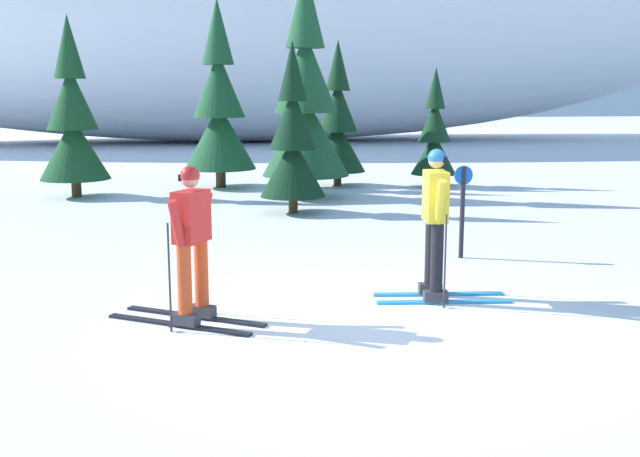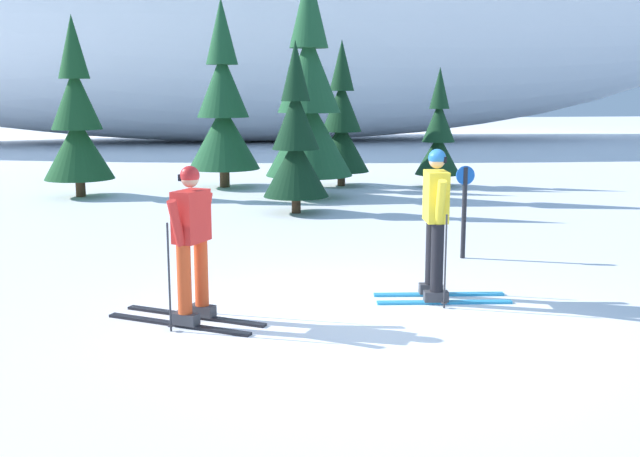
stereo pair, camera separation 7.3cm
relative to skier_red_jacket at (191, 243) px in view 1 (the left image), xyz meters
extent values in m
plane|color=white|center=(2.07, -0.34, -0.88)|extent=(120.00, 120.00, 0.00)
cube|color=black|center=(-0.17, -0.09, -0.87)|extent=(1.53, 1.01, 0.03)
cube|color=black|center=(0.01, 0.19, -0.87)|extent=(1.53, 1.01, 0.03)
cube|color=#38383D|center=(-0.08, -0.14, -0.79)|extent=(0.31, 0.27, 0.12)
cube|color=#38383D|center=(0.10, 0.14, -0.79)|extent=(0.31, 0.27, 0.12)
cylinder|color=#DB471E|center=(-0.08, -0.14, -0.36)|extent=(0.15, 0.15, 0.74)
cylinder|color=#DB471E|center=(0.10, 0.14, -0.36)|extent=(0.15, 0.15, 0.74)
cube|color=red|center=(0.01, 0.00, 0.28)|extent=(0.43, 0.48, 0.55)
cylinder|color=red|center=(-0.13, -0.22, 0.21)|extent=(0.23, 0.29, 0.58)
cylinder|color=red|center=(0.14, 0.21, 0.21)|extent=(0.23, 0.29, 0.58)
sphere|color=tan|center=(0.01, 0.00, 0.68)|extent=(0.19, 0.19, 0.19)
sphere|color=red|center=(0.01, 0.00, 0.71)|extent=(0.21, 0.21, 0.21)
cube|color=black|center=(-0.06, 0.04, 0.69)|extent=(0.11, 0.15, 0.07)
cylinder|color=#2D2D33|center=(-0.23, -0.27, -0.31)|extent=(0.02, 0.02, 1.15)
cylinder|color=#2D2D33|center=(-0.23, -0.27, -0.82)|extent=(0.07, 0.07, 0.01)
cylinder|color=#2D2D33|center=(0.14, 0.32, -0.31)|extent=(0.02, 0.02, 1.15)
cylinder|color=#2D2D33|center=(0.14, 0.32, -0.82)|extent=(0.07, 0.07, 0.01)
cube|color=#2893CC|center=(2.95, 0.65, -0.87)|extent=(1.59, 0.29, 0.03)
cube|color=#2893CC|center=(2.91, 0.31, -0.87)|extent=(1.59, 0.29, 0.03)
cube|color=#38383D|center=(2.85, 0.66, -0.79)|extent=(0.29, 0.17, 0.12)
cube|color=#38383D|center=(2.81, 0.32, -0.79)|extent=(0.29, 0.17, 0.12)
cylinder|color=black|center=(2.85, 0.66, -0.33)|extent=(0.15, 0.15, 0.80)
cylinder|color=black|center=(2.81, 0.32, -0.33)|extent=(0.15, 0.15, 0.80)
cube|color=yellow|center=(2.83, 0.49, 0.37)|extent=(0.29, 0.47, 0.59)
cylinder|color=yellow|center=(2.86, 0.76, 0.31)|extent=(0.13, 0.28, 0.58)
cylinder|color=yellow|center=(2.80, 0.22, 0.31)|extent=(0.13, 0.28, 0.58)
sphere|color=tan|center=(2.83, 0.49, 0.79)|extent=(0.19, 0.19, 0.19)
sphere|color=#2366B2|center=(2.83, 0.49, 0.82)|extent=(0.21, 0.21, 0.21)
cube|color=black|center=(2.91, 0.48, 0.80)|extent=(0.05, 0.15, 0.07)
cylinder|color=#2D2D33|center=(2.93, 0.84, -0.34)|extent=(0.02, 0.02, 1.09)
cylinder|color=#2D2D33|center=(2.93, 0.84, -0.82)|extent=(0.07, 0.07, 0.01)
cylinder|color=#2D2D33|center=(2.85, 0.13, -0.34)|extent=(0.02, 0.02, 1.09)
cylinder|color=#2D2D33|center=(2.85, 0.13, -0.82)|extent=(0.07, 0.07, 0.01)
cylinder|color=#47301E|center=(-2.75, 10.34, -0.60)|extent=(0.23, 0.23, 0.56)
cone|color=#194723|center=(-2.75, 10.34, 0.26)|extent=(1.61, 1.61, 1.44)
cone|color=#194723|center=(-2.75, 10.34, 1.41)|extent=(1.16, 1.16, 1.44)
cone|color=#194723|center=(-2.75, 10.34, 2.57)|extent=(0.71, 0.71, 1.44)
cylinder|color=#47301E|center=(0.65, 11.62, -0.56)|extent=(0.26, 0.26, 0.64)
cone|color=#1E512D|center=(0.65, 11.62, 0.42)|extent=(1.83, 1.83, 1.64)
cone|color=#1E512D|center=(0.65, 11.62, 1.73)|extent=(1.32, 1.32, 1.64)
cone|color=#1E512D|center=(0.65, 11.62, 3.04)|extent=(0.81, 0.81, 1.64)
cylinder|color=#47301E|center=(1.98, 7.18, -0.65)|extent=(0.19, 0.19, 0.47)
cone|color=black|center=(1.98, 7.18, 0.06)|extent=(1.33, 1.33, 1.19)
cone|color=black|center=(1.98, 7.18, 1.02)|extent=(0.96, 0.96, 1.19)
cone|color=black|center=(1.98, 7.18, 1.97)|extent=(0.59, 0.59, 1.19)
cylinder|color=#47301E|center=(2.55, 9.37, -0.53)|extent=(0.28, 0.28, 0.70)
cone|color=#1E512D|center=(2.55, 9.37, 0.54)|extent=(2.01, 2.01, 1.80)
cone|color=#1E512D|center=(2.55, 9.37, 1.99)|extent=(1.45, 1.45, 1.80)
cone|color=#1E512D|center=(2.55, 9.37, 3.43)|extent=(0.89, 0.89, 1.80)
cylinder|color=#47301E|center=(3.69, 11.46, -0.63)|extent=(0.20, 0.20, 0.51)
cone|color=#14381E|center=(3.69, 11.46, 0.14)|extent=(1.45, 1.45, 1.30)
cone|color=#14381E|center=(3.69, 11.46, 1.18)|extent=(1.04, 1.04, 1.30)
cone|color=#14381E|center=(3.69, 11.46, 2.22)|extent=(0.64, 0.64, 1.30)
cylinder|color=#47301E|center=(6.15, 11.00, -0.68)|extent=(0.17, 0.17, 0.41)
cone|color=#14381E|center=(6.15, 11.00, -0.05)|extent=(1.18, 1.18, 1.06)
cone|color=#14381E|center=(6.15, 11.00, 0.80)|extent=(0.85, 0.85, 1.06)
cone|color=#14381E|center=(6.15, 11.00, 1.65)|extent=(0.52, 0.52, 1.06)
cylinder|color=black|center=(3.94, 2.63, -0.20)|extent=(0.07, 0.07, 1.36)
cylinder|color=blue|center=(3.94, 2.63, 0.36)|extent=(0.28, 0.02, 0.28)
camera|label=1|loc=(0.10, -7.95, 1.59)|focal=42.44mm
camera|label=2|loc=(0.17, -7.96, 1.59)|focal=42.44mm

